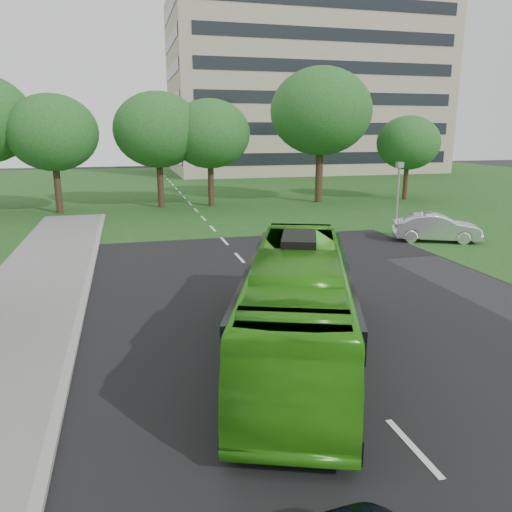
# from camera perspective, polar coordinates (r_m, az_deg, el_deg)

# --- Properties ---
(ground) EXTENTS (160.00, 160.00, 0.00)m
(ground) POSITION_cam_1_polar(r_m,az_deg,el_deg) (16.00, 6.08, -8.87)
(ground) COLOR black
(ground) RESTS_ON ground
(street_surfaces) EXTENTS (120.00, 120.00, 0.15)m
(street_surfaces) POSITION_cam_1_polar(r_m,az_deg,el_deg) (37.35, -6.77, 4.48)
(street_surfaces) COLOR black
(street_surfaces) RESTS_ON ground
(office_building) EXTENTS (40.10, 20.10, 25.00)m
(office_building) POSITION_cam_1_polar(r_m,az_deg,el_deg) (80.71, 5.56, 18.54)
(office_building) COLOR tan
(office_building) RESTS_ON ground
(tree_park_a) EXTENTS (6.73, 6.73, 8.95)m
(tree_park_a) POSITION_cam_1_polar(r_m,az_deg,el_deg) (41.45, -22.24, 12.90)
(tree_park_a) COLOR black
(tree_park_a) RESTS_ON ground
(tree_park_b) EXTENTS (7.10, 7.10, 9.31)m
(tree_park_b) POSITION_cam_1_polar(r_m,az_deg,el_deg) (42.18, -11.15, 13.95)
(tree_park_b) COLOR black
(tree_park_b) RESTS_ON ground
(tree_park_c) EXTENTS (6.62, 6.62, 8.79)m
(tree_park_c) POSITION_cam_1_polar(r_m,az_deg,el_deg) (42.36, -5.29, 13.72)
(tree_park_c) COLOR black
(tree_park_c) RESTS_ON ground
(tree_park_d) EXTENTS (8.74, 8.74, 11.55)m
(tree_park_d) POSITION_cam_1_polar(r_m,az_deg,el_deg) (44.98, 7.43, 16.05)
(tree_park_d) COLOR black
(tree_park_d) RESTS_ON ground
(tree_park_e) EXTENTS (5.68, 5.68, 7.57)m
(tree_park_e) POSITION_cam_1_polar(r_m,az_deg,el_deg) (48.43, 17.02, 12.25)
(tree_park_e) COLOR black
(tree_park_e) RESTS_ON ground
(bus) EXTENTS (6.22, 11.15, 3.05)m
(bus) POSITION_cam_1_polar(r_m,az_deg,el_deg) (14.09, 4.72, -5.44)
(bus) COLOR #349617
(bus) RESTS_ON ground
(sedan) EXTENTS (5.13, 3.52, 1.60)m
(sedan) POSITION_cam_1_polar(r_m,az_deg,el_deg) (30.63, 19.90, 3.08)
(sedan) COLOR silver
(sedan) RESTS_ON ground
(camera_pole) EXTENTS (0.45, 0.41, 4.47)m
(camera_pole) POSITION_cam_1_polar(r_m,az_deg,el_deg) (30.55, 15.93, 7.31)
(camera_pole) COLOR gray
(camera_pole) RESTS_ON ground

